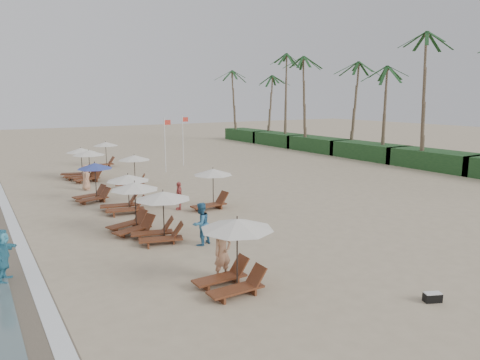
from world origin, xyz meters
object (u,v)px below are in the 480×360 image
lounger_station_5 (87,165)px  flag_pole_near (165,142)px  inland_station_0 (211,185)px  beachgoer_mid_a (201,224)px  beachgoer_near (223,253)px  lounger_station_4 (92,183)px  lounger_station_0 (232,252)px  inland_station_2 (104,152)px  waterline_walker (2,255)px  lounger_station_2 (131,206)px  lounger_station_1 (159,214)px  beachgoer_far_b (86,177)px  inland_station_1 (132,168)px  lounger_station_6 (78,164)px  beachgoer_far_a (179,196)px  duffel_bag (433,297)px  lounger_station_3 (124,193)px

lounger_station_5 → flag_pole_near: flag_pole_near is taller
inland_station_0 → flag_pole_near: (2.55, 12.70, 1.19)m
beachgoer_mid_a → beachgoer_near: bearing=53.6°
lounger_station_4 → inland_station_0: (5.24, -5.39, 0.20)m
lounger_station_0 → lounger_station_5: size_ratio=0.97×
inland_station_2 → waterline_walker: bearing=-112.6°
lounger_station_2 → beachgoer_mid_a: (1.88, -3.40, -0.30)m
lounger_station_5 → waterline_walker: lounger_station_5 is taller
lounger_station_1 → beachgoer_far_b: lounger_station_1 is taller
lounger_station_0 → inland_station_0: 10.76m
inland_station_1 → inland_station_2: bearing=85.5°
inland_station_2 → lounger_station_0: bearing=-97.0°
inland_station_1 → inland_station_0: bearing=-77.5°
inland_station_1 → inland_station_2: 10.29m
lounger_station_6 → beachgoer_far_a: size_ratio=1.73×
inland_station_2 → duffel_bag: inland_station_2 is taller
inland_station_2 → beachgoer_near: inland_station_2 is taller
inland_station_1 → beachgoer_far_a: size_ratio=1.72×
lounger_station_0 → lounger_station_1: lounger_station_0 is taller
beachgoer_near → duffel_bag: bearing=-52.9°
beachgoer_far_a → lounger_station_6: bearing=-141.8°
lounger_station_4 → beachgoer_far_a: (3.59, -4.68, -0.35)m
lounger_station_5 → beachgoer_far_a: (2.34, -11.48, -0.42)m
inland_station_2 → duffel_bag: (1.29, -32.24, -1.22)m
beachgoer_far_b → lounger_station_0: bearing=-169.6°
inland_station_0 → beachgoer_mid_a: size_ratio=1.49×
beachgoer_mid_a → lounger_station_2: bearing=-81.9°
waterline_walker → beachgoer_mid_a: bearing=-72.0°
lounger_station_5 → duffel_bag: lounger_station_5 is taller
lounger_station_3 → lounger_station_4: lounger_station_4 is taller
duffel_bag → flag_pole_near: bearing=85.1°
beachgoer_far_a → beachgoer_far_b: (-3.16, 8.21, 0.08)m
lounger_station_1 → lounger_station_4: (-0.63, 9.23, -0.06)m
lounger_station_5 → lounger_station_6: size_ratio=0.96×
lounger_station_3 → duffel_bag: (4.68, -15.65, -0.89)m
lounger_station_2 → beachgoer_mid_a: bearing=-61.1°
inland_station_0 → beachgoer_mid_a: inland_station_0 is taller
lounger_station_3 → inland_station_1: size_ratio=1.00×
flag_pole_near → lounger_station_3: bearing=-122.6°
beachgoer_far_a → beachgoer_far_b: bearing=-132.0°
inland_station_1 → lounger_station_3: bearing=-112.2°
beachgoer_far_b → lounger_station_2: bearing=-172.7°
inland_station_1 → beachgoer_mid_a: 13.54m
beachgoer_near → beachgoer_far_a: (2.69, 9.60, -0.16)m
beachgoer_far_a → duffel_bag: 14.66m
lounger_station_2 → inland_station_2: bearing=78.3°
lounger_station_4 → beachgoer_far_b: lounger_station_4 is taller
inland_station_1 → duffel_bag: size_ratio=4.59×
inland_station_1 → waterline_walker: bearing=-124.1°
beachgoer_near → beachgoer_far_a: bearing=68.2°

